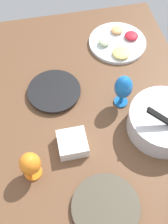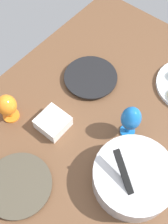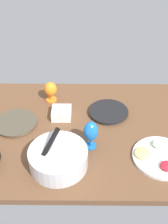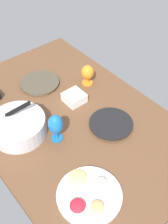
{
  "view_description": "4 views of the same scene",
  "coord_description": "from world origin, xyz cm",
  "views": [
    {
      "loc": [
        67.24,
        -18.94,
        116.19
      ],
      "look_at": [
        -4.08,
        -4.16,
        4.35
      ],
      "focal_mm": 46.64,
      "sensor_mm": 36.0,
      "label": 1
    },
    {
      "loc": [
        46.62,
        35.83,
        111.83
      ],
      "look_at": [
        -2.35,
        -4.57,
        4.35
      ],
      "focal_mm": 44.93,
      "sensor_mm": 36.0,
      "label": 2
    },
    {
      "loc": [
        -5.95,
        134.37,
        120.96
      ],
      "look_at": [
        -4.73,
        -11.77,
        4.35
      ],
      "focal_mm": 46.17,
      "sensor_mm": 36.0,
      "label": 3
    },
    {
      "loc": [
        -98.82,
        69.2,
        125.64
      ],
      "look_at": [
        -5.31,
        -7.81,
        4.35
      ],
      "focal_mm": 45.34,
      "sensor_mm": 36.0,
      "label": 4
    }
  ],
  "objects": [
    {
      "name": "ground_plane",
      "position": [
        0.0,
        0.0,
        -2.0
      ],
      "size": [
        160.0,
        104.0,
        4.0
      ],
      "primitive_type": "cube",
      "color": "brown"
    },
    {
      "name": "dinner_plate_left",
      "position": [
        -21.04,
        -15.75,
        1.25
      ],
      "size": [
        26.36,
        26.36,
        2.4
      ],
      "color": "#4C4C51",
      "rests_on": "ground_plane"
    },
    {
      "name": "dinner_plate_right",
      "position": [
        38.86,
        -4.41,
        1.07
      ],
      "size": [
        27.02,
        27.02,
        2.06
      ],
      "color": "beige",
      "rests_on": "ground_plane"
    },
    {
      "name": "mixing_bowl",
      "position": [
        8.76,
        29.35,
        5.9
      ],
      "size": [
        31.82,
        31.82,
        18.76
      ],
      "color": "silver",
      "rests_on": "ground_plane"
    },
    {
      "name": "fruit_platter",
      "position": [
        -47.56,
        24.14,
        1.46
      ],
      "size": [
        32.01,
        32.01,
        5.08
      ],
      "color": "silver",
      "rests_on": "ground_plane"
    },
    {
      "name": "hurricane_glass_orange",
      "position": [
        18.6,
        -30.56,
        8.78
      ],
      "size": [
        8.75,
        8.75,
        14.63
      ],
      "color": "orange",
      "rests_on": "ground_plane"
    },
    {
      "name": "hurricane_glass_blue",
      "position": [
        -8.78,
        15.11,
        11.28
      ],
      "size": [
        8.46,
        8.46,
        18.35
      ],
      "color": "blue",
      "rests_on": "ground_plane"
    },
    {
      "name": "square_bowl_white",
      "position": [
        9.98,
        -12.22,
        3.32
      ],
      "size": [
        12.52,
        12.52,
        5.96
      ],
      "color": "white",
      "rests_on": "ground_plane"
    }
  ]
}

